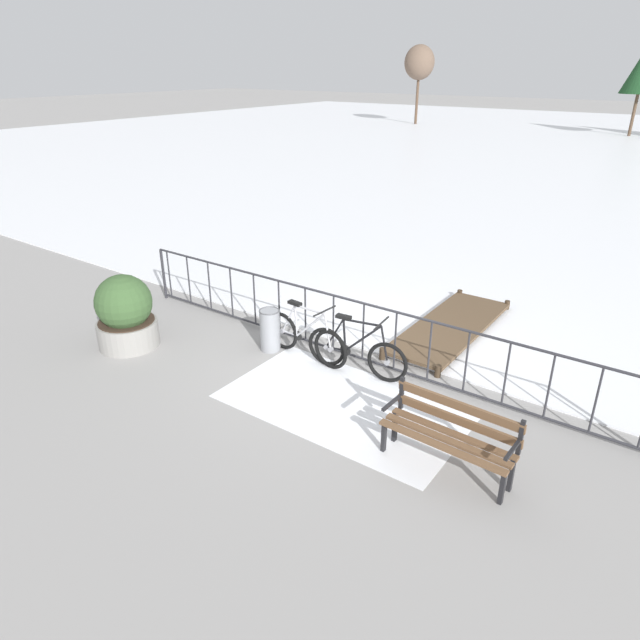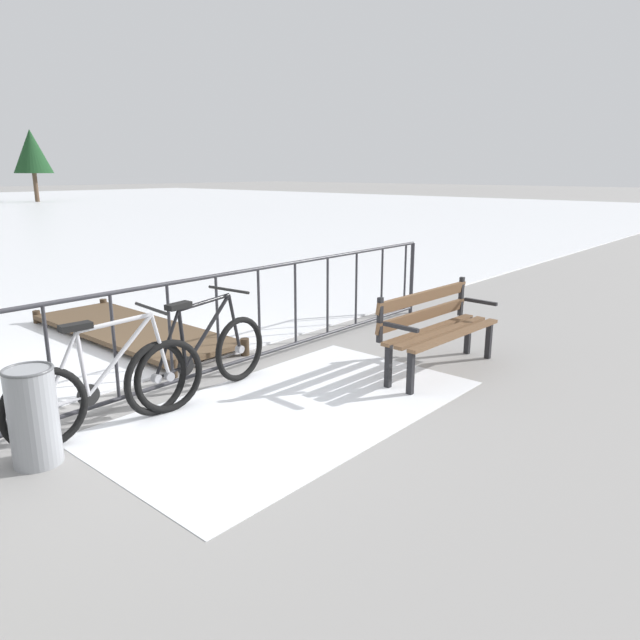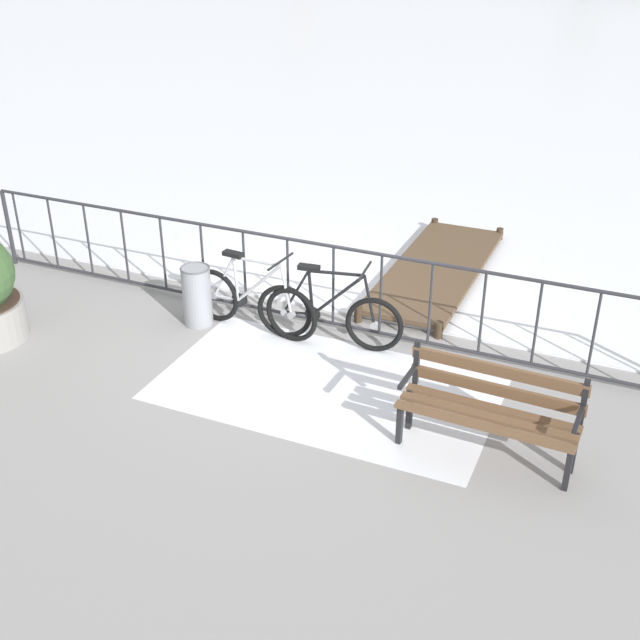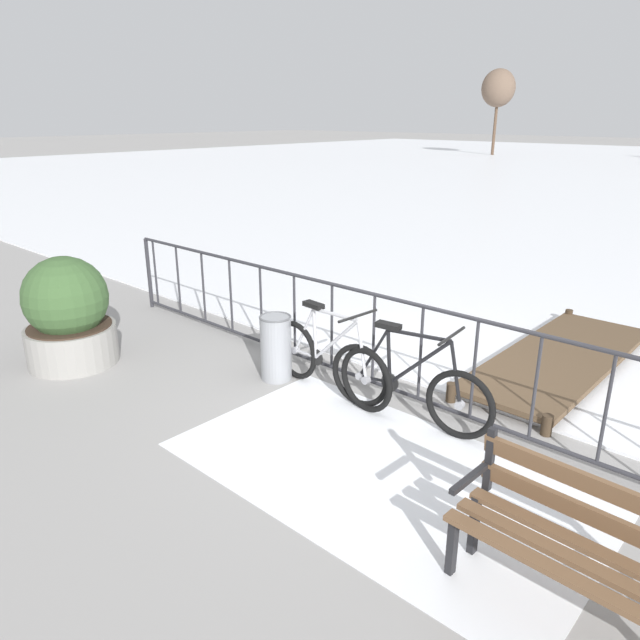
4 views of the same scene
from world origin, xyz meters
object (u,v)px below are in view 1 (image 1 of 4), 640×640
Objects in this scene: park_bench at (450,430)px; bicycle_second at (306,338)px; trash_bin at (270,330)px; bicycle_near_railing at (356,352)px; planter_with_shrub at (125,314)px.

bicycle_second is at bearing 158.44° from park_bench.
trash_bin is (-3.71, 1.09, -0.14)m from park_bench.
trash_bin is at bearing -174.19° from bicycle_near_railing.
bicycle_near_railing is at bearing 3.01° from bicycle_second.
bicycle_second is at bearing 9.72° from trash_bin.
planter_with_shrub is (-2.76, -1.41, 0.23)m from bicycle_second.
bicycle_second reaches higher than trash_bin.
bicycle_near_railing is 1.34× the size of planter_with_shrub.
bicycle_second reaches higher than park_bench.
trash_bin is (2.10, 1.30, -0.22)m from planter_with_shrub.
bicycle_near_railing reaches higher than trash_bin.
bicycle_near_railing is 3.99m from planter_with_shrub.
bicycle_near_railing is at bearing 149.24° from park_bench.
planter_with_shrub reaches higher than bicycle_second.
bicycle_second is at bearing 27.03° from planter_with_shrub.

